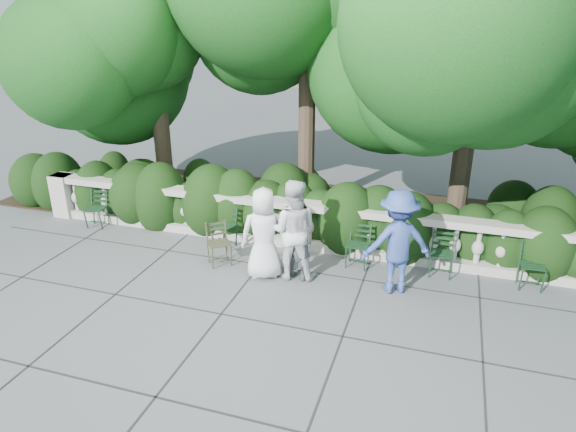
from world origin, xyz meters
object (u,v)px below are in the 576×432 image
(chair_b, at_px, (95,229))
(chair_e, at_px, (529,292))
(chair_a, at_px, (220,248))
(chair_d, at_px, (355,270))
(person_older_blue, at_px, (397,242))
(chair_f, at_px, (439,279))
(chair_weathered, at_px, (222,267))
(person_woman_grey, at_px, (298,239))
(person_casual_man, at_px, (292,229))
(person_businessman, at_px, (264,234))

(chair_b, distance_m, chair_e, 8.95)
(chair_a, height_order, chair_d, same)
(chair_a, relative_size, person_older_blue, 0.45)
(chair_f, height_order, person_older_blue, person_older_blue)
(chair_b, relative_size, chair_e, 1.00)
(chair_e, bearing_deg, chair_weathered, -175.05)
(person_older_blue, bearing_deg, chair_d, -59.11)
(chair_b, bearing_deg, person_woman_grey, -15.53)
(chair_d, xyz_separation_m, person_casual_man, (-1.06, -0.58, 0.93))
(person_casual_man, bearing_deg, chair_a, -31.62)
(chair_weathered, bearing_deg, chair_f, -28.79)
(chair_f, height_order, person_woman_grey, person_woman_grey)
(chair_b, height_order, person_woman_grey, person_woman_grey)
(chair_d, bearing_deg, chair_a, -178.62)
(chair_b, distance_m, person_older_blue, 6.77)
(person_casual_man, bearing_deg, person_woman_grey, 150.71)
(chair_b, xyz_separation_m, person_businessman, (4.35, -0.86, 0.85))
(chair_weathered, relative_size, person_businessman, 0.49)
(chair_e, height_order, chair_f, same)
(chair_d, xyz_separation_m, chair_f, (1.53, 0.11, 0.00))
(chair_f, height_order, chair_weathered, same)
(chair_weathered, relative_size, person_casual_man, 0.45)
(person_woman_grey, bearing_deg, chair_b, 12.77)
(chair_b, bearing_deg, person_casual_man, -15.29)
(chair_f, distance_m, chair_weathered, 4.04)
(chair_d, distance_m, person_casual_man, 1.53)
(chair_b, xyz_separation_m, chair_e, (8.95, -0.01, 0.00))
(person_woman_grey, bearing_deg, chair_f, -142.36)
(chair_f, distance_m, person_casual_man, 2.84)
(chair_e, distance_m, person_casual_man, 4.28)
(person_casual_man, xyz_separation_m, person_older_blue, (1.84, 0.05, -0.01))
(person_woman_grey, bearing_deg, person_businessman, 32.61)
(chair_a, bearing_deg, chair_e, 19.68)
(person_businessman, bearing_deg, chair_d, -176.12)
(chair_a, bearing_deg, person_businessman, -13.41)
(chair_b, bearing_deg, chair_e, -7.09)
(chair_weathered, bearing_deg, chair_e, -31.88)
(person_businessman, xyz_separation_m, person_older_blue, (2.33, 0.20, 0.07))
(chair_e, distance_m, chair_f, 1.53)
(person_woman_grey, height_order, person_casual_man, person_casual_man)
(chair_a, relative_size, person_woman_grey, 0.54)
(chair_b, height_order, chair_e, same)
(chair_f, bearing_deg, chair_weathered, -168.52)
(person_businessman, bearing_deg, chair_f, 173.79)
(chair_f, distance_m, person_woman_grey, 2.70)
(chair_d, relative_size, person_older_blue, 0.45)
(chair_e, xyz_separation_m, chair_weathered, (-5.49, -0.80, 0.00))
(person_woman_grey, height_order, person_older_blue, person_older_blue)
(chair_a, bearing_deg, chair_d, 17.64)
(chair_d, bearing_deg, chair_weathered, -161.06)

